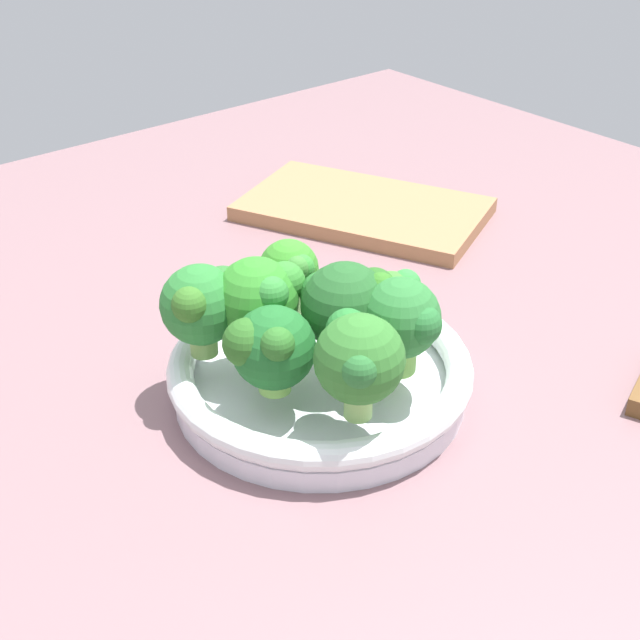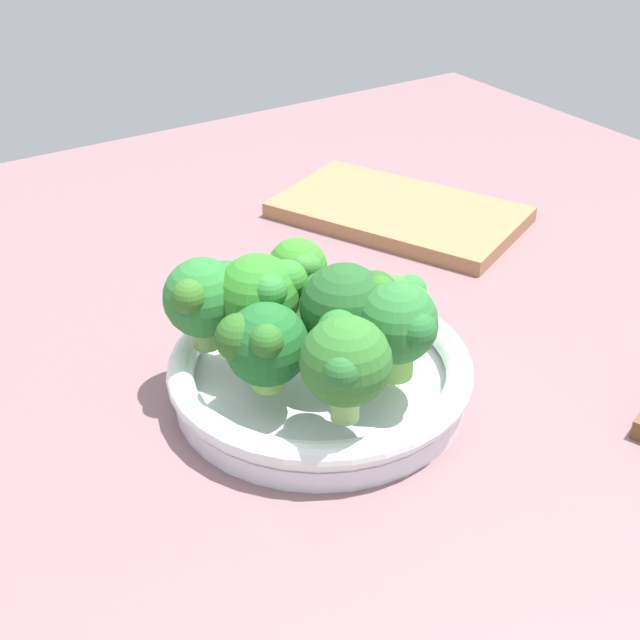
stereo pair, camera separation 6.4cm
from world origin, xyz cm
name	(u,v)px [view 1 (the left image)]	position (x,y,z in cm)	size (l,w,h in cm)	color
ground_plane	(357,420)	(0.00, 0.00, -1.25)	(130.00, 130.00, 2.50)	#7E5E63
bowl	(320,374)	(3.06, 1.15, 1.92)	(23.20, 23.20, 3.76)	white
broccoli_floret_0	(290,272)	(8.73, -0.53, 7.78)	(5.10, 4.76, 6.59)	#9FCE73
broccoli_floret_1	(204,304)	(8.62, 7.58, 8.06)	(6.02, 6.64, 7.23)	#83B057
broccoli_floret_2	(401,319)	(-2.08, -2.03, 8.06)	(6.37, 5.89, 7.33)	#7FC050
broccoli_floret_3	(260,298)	(6.16, 4.24, 8.36)	(6.33, 6.77, 7.67)	#83B34C
broccoli_floret_4	(394,300)	(1.41, -4.75, 7.05)	(4.98, 4.78, 5.39)	#99D16A
broccoli_floret_5	(358,358)	(-4.19, 3.92, 8.38)	(6.83, 6.10, 7.67)	#A1D06F
broccoli_floret_6	(348,304)	(1.75, -0.40, 8.16)	(6.73, 7.00, 7.69)	#9ECC72
broccoli_floret_7	(270,348)	(1.62, 6.78, 7.41)	(6.20, 6.46, 6.51)	#89C253
cutting_board	(363,209)	(25.13, -23.29, 0.80)	(25.52, 15.00, 1.60)	#A6714A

